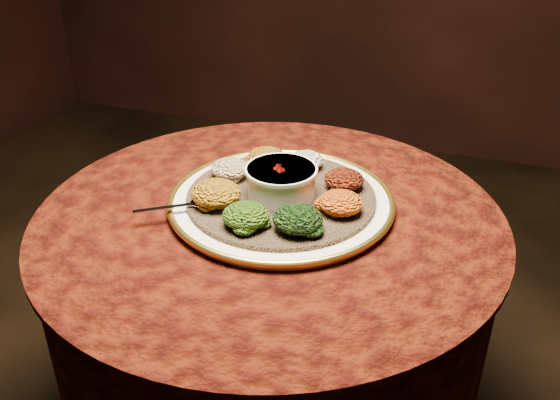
% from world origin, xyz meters
% --- Properties ---
extents(table, '(0.96, 0.96, 0.73)m').
position_xyz_m(table, '(0.00, 0.00, 0.55)').
color(table, black).
rests_on(table, ground).
extents(platter, '(0.49, 0.49, 0.02)m').
position_xyz_m(platter, '(0.01, 0.04, 0.75)').
color(platter, white).
rests_on(platter, table).
extents(injera, '(0.50, 0.50, 0.01)m').
position_xyz_m(injera, '(0.01, 0.04, 0.76)').
color(injera, brown).
rests_on(injera, platter).
extents(stew_bowl, '(0.15, 0.15, 0.06)m').
position_xyz_m(stew_bowl, '(0.01, 0.04, 0.80)').
color(stew_bowl, silver).
rests_on(stew_bowl, injera).
extents(spoon, '(0.14, 0.10, 0.01)m').
position_xyz_m(spoon, '(-0.13, -0.06, 0.77)').
color(spoon, silver).
rests_on(spoon, injera).
extents(portion_ayib, '(0.08, 0.07, 0.04)m').
position_xyz_m(portion_ayib, '(0.03, 0.17, 0.78)').
color(portion_ayib, white).
rests_on(portion_ayib, injera).
extents(portion_kitfo, '(0.08, 0.08, 0.04)m').
position_xyz_m(portion_kitfo, '(0.13, 0.11, 0.78)').
color(portion_kitfo, black).
rests_on(portion_kitfo, injera).
extents(portion_tikil, '(0.09, 0.08, 0.04)m').
position_xyz_m(portion_tikil, '(0.15, 0.01, 0.78)').
color(portion_tikil, '#BB880F').
rests_on(portion_tikil, injera).
extents(portion_gomen, '(0.10, 0.09, 0.05)m').
position_xyz_m(portion_gomen, '(0.09, -0.08, 0.78)').
color(portion_gomen, black).
rests_on(portion_gomen, injera).
extents(portion_mixveg, '(0.09, 0.09, 0.04)m').
position_xyz_m(portion_mixveg, '(-0.01, -0.10, 0.78)').
color(portion_mixveg, maroon).
rests_on(portion_mixveg, injera).
extents(portion_kik, '(0.10, 0.10, 0.05)m').
position_xyz_m(portion_kik, '(-0.10, -0.04, 0.79)').
color(portion_kik, '#B1610F').
rests_on(portion_kik, injera).
extents(portion_timatim, '(0.08, 0.08, 0.04)m').
position_xyz_m(portion_timatim, '(-0.12, 0.07, 0.78)').
color(portion_timatim, maroon).
rests_on(portion_timatim, injera).
extents(portion_shiro, '(0.09, 0.08, 0.04)m').
position_xyz_m(portion_shiro, '(-0.06, 0.15, 0.78)').
color(portion_shiro, '#905D11').
rests_on(portion_shiro, injera).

